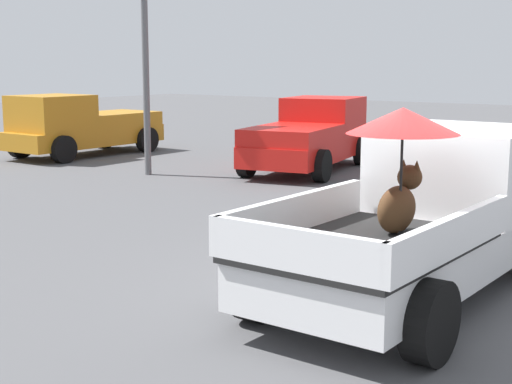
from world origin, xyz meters
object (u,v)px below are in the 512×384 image
(pickup_truck_main, at_px, (432,210))
(pickup_truck_far, at_px, (310,136))
(motel_sign, at_px, (145,24))
(pickup_truck_red, at_px, (79,126))

(pickup_truck_main, xyz_separation_m, pickup_truck_far, (7.82, 6.56, -0.09))
(pickup_truck_far, bearing_deg, motel_sign, 126.22)
(pickup_truck_far, bearing_deg, pickup_truck_main, -151.55)
(motel_sign, bearing_deg, pickup_truck_red, 69.81)
(pickup_truck_main, distance_m, motel_sign, 10.81)
(pickup_truck_red, xyz_separation_m, pickup_truck_far, (1.49, -7.00, 0.00))
(motel_sign, bearing_deg, pickup_truck_far, -42.24)
(motel_sign, bearing_deg, pickup_truck_main, -117.11)
(pickup_truck_main, relative_size, pickup_truck_far, 1.00)
(pickup_truck_main, distance_m, pickup_truck_far, 10.21)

